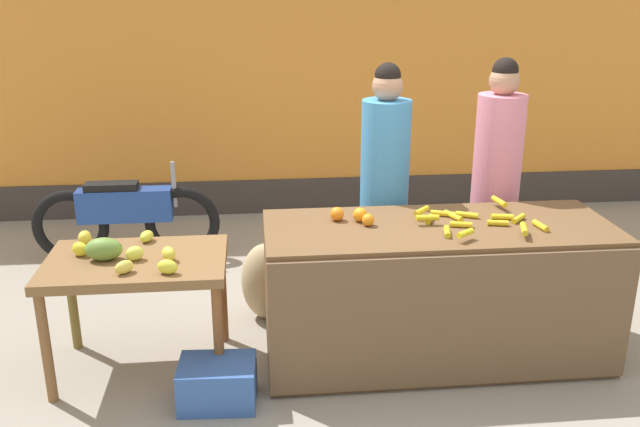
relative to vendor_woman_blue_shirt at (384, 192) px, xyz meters
The scene contains 12 objects.
ground_plane 1.15m from the vendor_woman_blue_shirt, 108.58° to the right, with size 24.00×24.00×0.00m, color gray.
market_wall_back 2.50m from the vendor_woman_blue_shirt, 95.20° to the left, with size 8.85×0.23×2.86m.
fruit_stall_counter 0.85m from the vendor_woman_blue_shirt, 71.73° to the right, with size 2.17×0.85×0.90m.
side_table_wooden 1.79m from the vendor_woman_blue_shirt, 158.03° to the right, with size 1.08×0.72×0.75m.
banana_bunch_pile 0.79m from the vendor_woman_blue_shirt, 56.12° to the right, with size 0.77×0.69×0.07m.
orange_pile 0.63m from the vendor_woman_blue_shirt, 118.63° to the right, with size 0.26×0.20×0.09m.
mango_papaya_pile 1.87m from the vendor_woman_blue_shirt, 159.24° to the right, with size 0.68×0.64×0.14m.
vendor_woman_blue_shirt is the anchor object (origin of this frame).
vendor_woman_pink_shirt 0.81m from the vendor_woman_blue_shirt, ahead, with size 0.34×0.34×1.84m.
parked_motorcycle 2.40m from the vendor_woman_blue_shirt, 149.98° to the left, with size 1.60×0.18×0.88m.
produce_crate 1.78m from the vendor_woman_blue_shirt, 136.88° to the right, with size 0.44×0.32×0.26m, color #3359A5.
produce_sack 1.06m from the vendor_woman_blue_shirt, behind, with size 0.36×0.30×0.57m, color tan.
Camera 1 is at (-0.69, -3.88, 2.34)m, focal length 38.37 mm.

